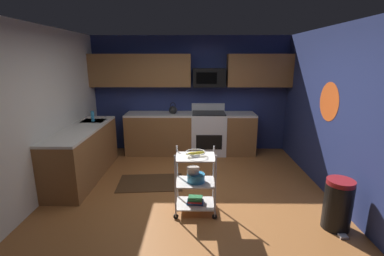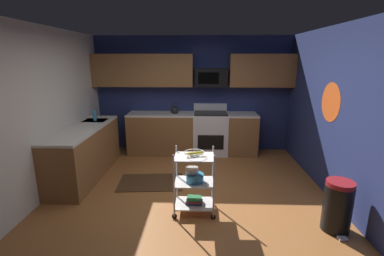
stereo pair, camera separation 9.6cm
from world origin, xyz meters
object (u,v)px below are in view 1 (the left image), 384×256
Objects in this scene: rolling_cart at (195,182)px; mixing_bowl_large at (196,178)px; oven_range at (208,133)px; fruit_bowl at (195,153)px; kettle at (173,110)px; trash_can at (338,204)px; microwave at (209,77)px; dish_soap_bottle at (93,116)px; mixing_bowl_small at (193,170)px; book_stack at (195,200)px.

rolling_cart reaches higher than mixing_bowl_large.
fruit_bowl is at bearing -96.85° from oven_range.
kettle reaches higher than trash_can.
mixing_bowl_large is at bearing -96.36° from microwave.
mixing_bowl_large is (-0.29, -2.60, -1.18)m from microwave.
rolling_cart is 4.57× the size of dish_soap_bottle.
mixing_bowl_small is at bearing -79.38° from kettle.
dish_soap_bottle is at bearing 139.61° from rolling_cart.
mixing_bowl_small is (-0.04, 0.03, 0.10)m from mixing_bowl_large.
dish_soap_bottle is at bearing -158.34° from microwave.
dish_soap_bottle is (-2.29, -0.91, -0.68)m from microwave.
microwave reaches higher than kettle.
fruit_bowl is 0.36m from mixing_bowl_large.
oven_range is at bearing 117.58° from trash_can.
microwave reaches higher than trash_can.
rolling_cart is (-0.30, -2.50, -0.03)m from oven_range.
rolling_cart is at bearing -90.00° from fruit_bowl.
dish_soap_bottle is (-1.96, 1.67, 0.40)m from mixing_bowl_small.
mixing_bowl_large is (0.01, 0.00, 0.07)m from rolling_cart.
oven_range is at bearing 83.15° from book_stack.
microwave is 0.77× the size of rolling_cart.
mixing_bowl_small is at bearing 167.97° from trash_can.
trash_can is at bearing -11.43° from rolling_cart.
rolling_cart is 1.84m from trash_can.
fruit_bowl is 1.13× the size of book_stack.
mixing_bowl_small is 2.54m from kettle.
mixing_bowl_large is 1.38× the size of mixing_bowl_small.
microwave is at bearing 7.79° from kettle.
kettle is (-0.46, 2.47, 0.38)m from mixing_bowl_small.
kettle reaches higher than fruit_bowl.
mixing_bowl_small is 0.28× the size of trash_can.
kettle is 1.32× the size of dish_soap_bottle.
oven_range reaches higher than rolling_cart.
microwave is 2.65× the size of kettle.
microwave reaches higher than dish_soap_bottle.
mixing_bowl_large reaches higher than book_stack.
trash_can is (1.49, -2.86, -0.15)m from oven_range.
fruit_bowl is (0.00, 0.00, 0.42)m from rolling_cart.
microwave is at bearing 90.26° from oven_range.
trash_can is at bearing -11.43° from book_stack.
mixing_bowl_small is (-0.03, 0.03, -0.26)m from fruit_bowl.
book_stack is at bearing -40.39° from dish_soap_bottle.
mixing_bowl_large is at bearing 0.00° from fruit_bowl.
microwave is at bearing 82.69° from mixing_bowl_small.
fruit_bowl is at bearing -40.25° from mixing_bowl_small.
mixing_bowl_large is at bearing 0.00° from rolling_cart.
mixing_bowl_small is 0.76× the size of book_stack.
mixing_bowl_small reaches higher than mixing_bowl_large.
fruit_bowl is at bearing 90.00° from book_stack.
oven_range is 4.37× the size of mixing_bowl_large.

